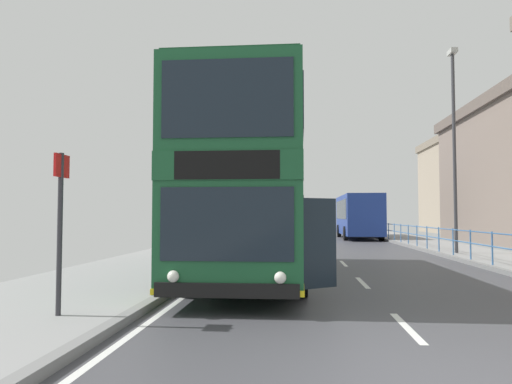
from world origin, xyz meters
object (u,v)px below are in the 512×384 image
at_px(background_bus_far_lane, 358,215).
at_px(bus_stop_sign_near, 60,214).
at_px(background_building_00, 484,184).
at_px(double_decker_bus_main, 256,190).
at_px(street_lamp_far_side, 454,135).

xyz_separation_m(background_bus_far_lane, bus_stop_sign_near, (-8.19, -28.55, -0.02)).
xyz_separation_m(bus_stop_sign_near, background_building_00, (21.00, 38.58, 2.92)).
xyz_separation_m(background_bus_far_lane, background_building_00, (12.81, 10.03, 2.90)).
bearing_deg(background_building_00, background_bus_far_lane, -141.94).
bearing_deg(background_bus_far_lane, double_decker_bus_main, -104.13).
height_order(bus_stop_sign_near, background_building_00, background_building_00).
distance_m(street_lamp_far_side, background_building_00, 27.53).
relative_size(double_decker_bus_main, background_bus_far_lane, 1.19).
bearing_deg(double_decker_bus_main, street_lamp_far_side, 42.88).
xyz_separation_m(street_lamp_far_side, background_building_00, (10.78, 25.33, -0.40)).
relative_size(double_decker_bus_main, bus_stop_sign_near, 4.43).
xyz_separation_m(double_decker_bus_main, street_lamp_far_side, (7.68, 7.13, 2.62)).
bearing_deg(background_building_00, bus_stop_sign_near, -118.56).
distance_m(bus_stop_sign_near, background_building_00, 44.02).
distance_m(double_decker_bus_main, bus_stop_sign_near, 6.66).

